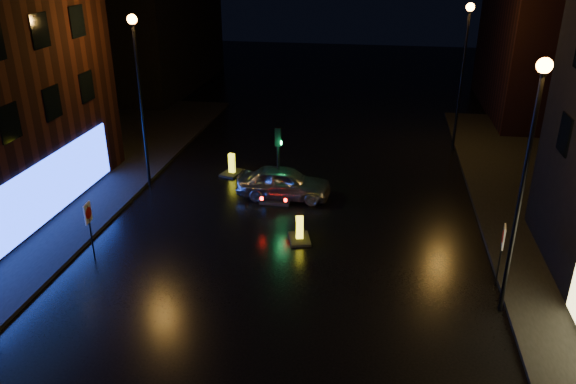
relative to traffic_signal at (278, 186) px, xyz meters
name	(u,v)px	position (x,y,z in m)	size (l,w,h in m)	color
building_far_left	(146,1)	(-14.80, 21.00, 6.50)	(8.00, 16.00, 14.00)	black
building_far_right	(556,27)	(16.20, 18.00, 5.50)	(8.00, 14.00, 12.00)	black
street_lamp_lfar	(138,77)	(-6.60, 0.00, 5.06)	(0.44, 0.44, 8.37)	black
street_lamp_rnear	(528,154)	(9.00, -8.00, 5.06)	(0.44, 0.44, 8.37)	black
street_lamp_rfar	(464,56)	(9.00, 8.00, 5.06)	(0.44, 0.44, 8.37)	black
traffic_signal	(278,186)	(0.00, 0.00, 0.00)	(1.40, 2.40, 3.45)	black
silver_hatchback	(284,182)	(0.31, -0.13, 0.26)	(1.80, 4.48, 1.53)	#ADB0B5
bollard_near	(299,235)	(1.67, -4.29, -0.26)	(1.13, 1.42, 1.09)	black
bollard_far	(232,170)	(-2.94, 2.34, -0.25)	(1.21, 1.50, 1.15)	black
road_sign_left	(89,218)	(-5.97, -7.09, 1.27)	(0.12, 0.57, 2.37)	black
road_sign_right	(503,242)	(9.10, -6.49, 1.28)	(0.15, 0.58, 2.38)	black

